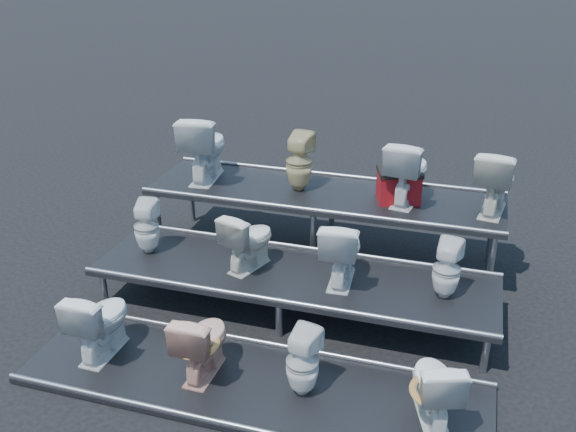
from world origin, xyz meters
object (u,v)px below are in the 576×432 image
(toilet_1, at_px, (202,342))
(toilet_3, at_px, (434,386))
(toilet_9, at_px, (299,162))
(toilet_11, at_px, (495,181))
(toilet_4, at_px, (147,227))
(toilet_8, at_px, (205,147))
(toilet_2, at_px, (303,362))
(toilet_0, at_px, (100,321))
(toilet_7, at_px, (447,269))
(toilet_10, at_px, (408,171))
(toilet_5, at_px, (249,240))
(red_crate, at_px, (399,187))
(toilet_6, at_px, (341,250))

(toilet_1, distance_m, toilet_3, 2.03)
(toilet_9, bearing_deg, toilet_11, -173.45)
(toilet_4, distance_m, toilet_8, 1.41)
(toilet_2, relative_size, toilet_8, 0.76)
(toilet_0, bearing_deg, toilet_7, -155.74)
(toilet_8, distance_m, toilet_10, 2.49)
(toilet_2, xyz_separation_m, toilet_5, (-0.96, 1.30, 0.40))
(toilet_9, xyz_separation_m, toilet_10, (1.28, 0.00, 0.02))
(toilet_10, bearing_deg, toilet_11, -171.68)
(toilet_1, height_order, toilet_8, toilet_8)
(toilet_3, bearing_deg, red_crate, -93.57)
(toilet_1, xyz_separation_m, toilet_5, (-0.03, 1.30, 0.39))
(toilet_1, relative_size, toilet_9, 0.95)
(toilet_3, bearing_deg, toilet_9, -72.65)
(toilet_1, height_order, toilet_6, toilet_6)
(toilet_3, bearing_deg, toilet_2, -18.63)
(toilet_2, height_order, toilet_6, toilet_6)
(toilet_4, xyz_separation_m, red_crate, (2.55, 1.30, 0.26))
(toilet_0, bearing_deg, toilet_9, -113.33)
(toilet_6, height_order, toilet_7, toilet_6)
(toilet_10, bearing_deg, toilet_9, 8.32)
(toilet_5, bearing_deg, toilet_9, -78.53)
(toilet_10, distance_m, red_crate, 0.23)
(toilet_6, height_order, toilet_10, toilet_10)
(toilet_0, relative_size, toilet_1, 1.06)
(toilet_7, height_order, toilet_10, toilet_10)
(toilet_5, xyz_separation_m, toilet_10, (1.45, 1.30, 0.46))
(toilet_1, distance_m, toilet_11, 3.62)
(toilet_4, distance_m, toilet_6, 2.18)
(red_crate, bearing_deg, toilet_2, -116.27)
(toilet_8, relative_size, toilet_11, 1.14)
(toilet_1, relative_size, toilet_10, 0.89)
(toilet_8, bearing_deg, red_crate, 174.34)
(toilet_0, relative_size, toilet_9, 1.01)
(toilet_5, distance_m, toilet_10, 2.00)
(toilet_4, relative_size, toilet_6, 0.86)
(toilet_0, xyz_separation_m, toilet_5, (1.00, 1.30, 0.37))
(toilet_10, relative_size, red_crate, 1.62)
(toilet_1, xyz_separation_m, toilet_11, (2.37, 2.60, 0.83))
(toilet_6, bearing_deg, toilet_4, -3.74)
(toilet_7, distance_m, toilet_11, 1.43)
(toilet_10, relative_size, toilet_11, 1.02)
(toilet_7, bearing_deg, toilet_11, -96.49)
(toilet_2, relative_size, toilet_9, 0.90)
(toilet_8, distance_m, toilet_11, 3.44)
(toilet_9, bearing_deg, toilet_6, 128.68)
(toilet_1, bearing_deg, toilet_11, -131.72)
(toilet_5, relative_size, toilet_7, 1.07)
(toilet_3, xyz_separation_m, toilet_7, (-0.04, 1.30, 0.37))
(toilet_2, bearing_deg, toilet_4, -19.04)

